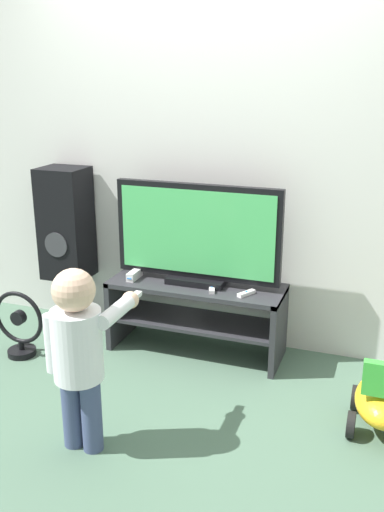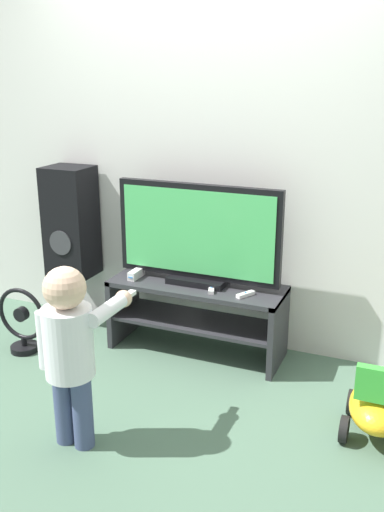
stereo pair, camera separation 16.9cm
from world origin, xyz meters
name	(u,v)px [view 1 (the left image)]	position (x,y,z in m)	size (l,w,h in m)	color
ground_plane	(186,364)	(0.00, 0.00, 0.00)	(16.00, 16.00, 0.00)	#4C6B56
wall_back	(211,149)	(0.00, 0.48, 1.30)	(10.00, 0.06, 2.60)	silver
tv_stand	(196,307)	(0.00, 0.20, 0.32)	(1.13, 0.40, 0.48)	#2D2D33
television	(197,235)	(0.00, 0.22, 0.79)	(1.07, 0.20, 0.64)	black
game_console	(135,275)	(-0.41, 0.15, 0.50)	(0.05, 0.16, 0.05)	white
remote_primary	(246,293)	(0.35, 0.12, 0.49)	(0.09, 0.13, 0.03)	white
remote_secondary	(212,289)	(0.13, 0.12, 0.49)	(0.07, 0.13, 0.03)	white
child	(79,345)	(-0.18, -0.94, 0.55)	(0.35, 0.52, 0.93)	#3F4C72
speaker_tower	(66,227)	(-1.00, 0.29, 0.74)	(0.31, 0.29, 1.15)	black
floor_fan	(19,326)	(-1.06, -0.25, 0.20)	(0.36, 0.18, 0.45)	black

